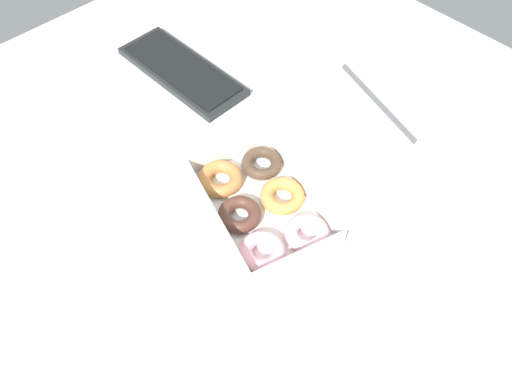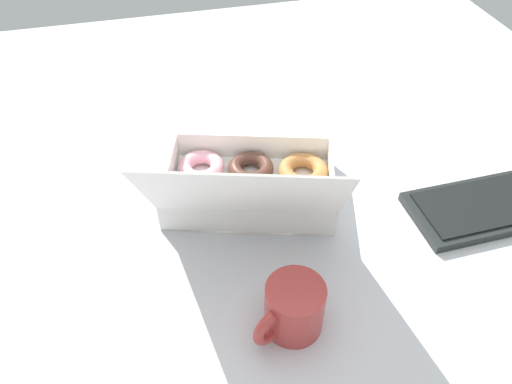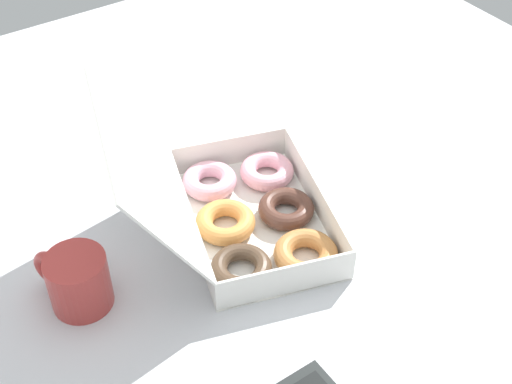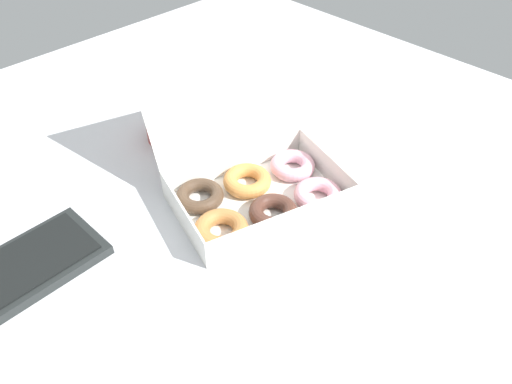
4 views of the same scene
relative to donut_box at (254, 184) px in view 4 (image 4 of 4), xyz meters
The scene contains 3 objects.
ground_plane 6.88cm from the donut_box, behind, with size 180.00×180.00×2.00cm, color silver.
donut_box is the anchor object (origin of this frame).
coffee_mug 29.20cm from the donut_box, 89.29° to the left, with size 12.30×9.23×9.06cm.
Camera 4 is at (-47.57, -53.83, 68.20)cm, focal length 35.00 mm.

